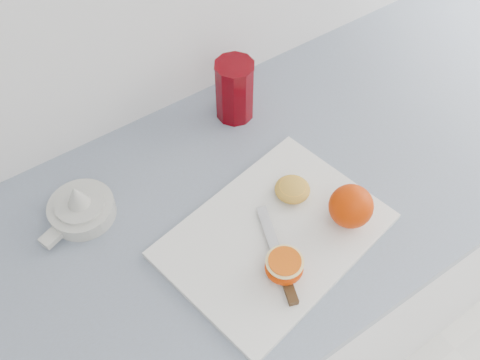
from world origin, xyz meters
The scene contains 8 objects.
counter centered at (0.23, 1.70, 0.45)m, with size 2.51×0.64×0.89m.
cutting_board centered at (0.29, 1.60, 0.90)m, with size 0.39×0.28×0.01m, color white.
whole_orange centered at (0.42, 1.55, 0.94)m, with size 0.08×0.08×0.08m.
half_orange centered at (0.26, 1.53, 0.92)m, with size 0.07×0.07×0.04m.
squeezed_shell centered at (0.37, 1.65, 0.92)m, with size 0.07×0.07×0.03m.
paring_knife centered at (0.26, 1.53, 0.91)m, with size 0.08×0.19×0.01m.
citrus_juicer centered at (0.03, 1.84, 0.91)m, with size 0.15×0.12×0.08m.
red_tumbler centered at (0.41, 1.90, 0.95)m, with size 0.08×0.08×0.14m.
Camera 1 is at (-0.04, 1.22, 1.72)m, focal length 40.00 mm.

